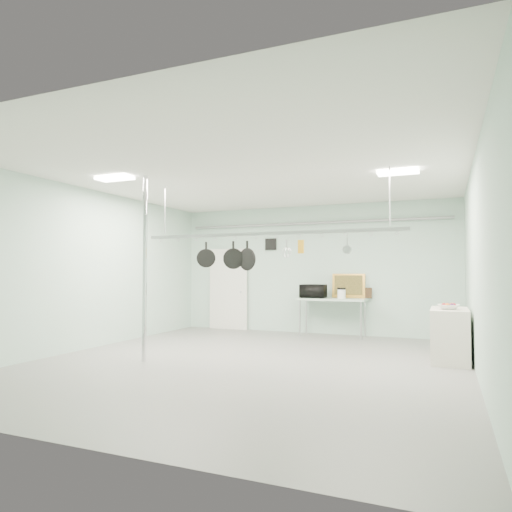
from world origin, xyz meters
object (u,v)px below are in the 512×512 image
at_px(skillet_mid, 233,255).
at_px(skillet_right, 247,256).
at_px(side_cabinet, 450,335).
at_px(skillet_left, 206,255).
at_px(chrome_pole, 145,268).
at_px(prep_table, 332,301).
at_px(coffee_canister, 342,294).
at_px(fruit_bowl, 449,307).
at_px(microwave, 313,291).
at_px(pot_rack, 266,232).

xyz_separation_m(skillet_mid, skillet_right, (0.27, 0.00, -0.01)).
bearing_deg(side_cabinet, skillet_left, -165.13).
bearing_deg(skillet_left, skillet_mid, -27.23).
height_order(chrome_pole, skillet_right, chrome_pole).
height_order(prep_table, side_cabinet, prep_table).
height_order(coffee_canister, skillet_mid, skillet_mid).
height_order(skillet_left, skillet_mid, same).
distance_m(side_cabinet, coffee_canister, 3.14).
bearing_deg(side_cabinet, prep_table, 139.21).
relative_size(prep_table, fruit_bowl, 4.56).
xyz_separation_m(chrome_pole, microwave, (1.86, 4.13, -0.53)).
height_order(coffee_canister, fruit_bowl, coffee_canister).
height_order(side_cabinet, skillet_left, skillet_left).
bearing_deg(skillet_mid, coffee_canister, 54.01).
height_order(chrome_pole, coffee_canister, chrome_pole).
height_order(pot_rack, coffee_canister, pot_rack).
height_order(chrome_pole, microwave, chrome_pole).
height_order(chrome_pole, prep_table, chrome_pole).
bearing_deg(pot_rack, skillet_left, 180.00).
xyz_separation_m(coffee_canister, fruit_bowl, (2.28, -2.28, -0.07)).
bearing_deg(pot_rack, side_cabinet, 20.45).
relative_size(prep_table, pot_rack, 0.33).
distance_m(skillet_mid, skillet_right, 0.27).
distance_m(chrome_pole, skillet_mid, 1.57).
height_order(prep_table, pot_rack, pot_rack).
bearing_deg(fruit_bowl, skillet_right, -164.83).
height_order(pot_rack, fruit_bowl, pot_rack).
bearing_deg(coffee_canister, side_cabinet, -41.99).
bearing_deg(microwave, fruit_bowl, 144.74).
distance_m(microwave, coffee_canister, 0.70).
relative_size(microwave, skillet_right, 1.08).
bearing_deg(prep_table, coffee_canister, -27.45).
bearing_deg(skillet_right, skillet_left, -159.21).
xyz_separation_m(side_cabinet, fruit_bowl, (-0.01, -0.21, 0.49)).
bearing_deg(skillet_right, skillet_mid, -159.21).
bearing_deg(skillet_left, skillet_right, -27.23).
distance_m(pot_rack, microwave, 3.44).
xyz_separation_m(microwave, skillet_mid, (-0.59, -3.23, 0.76)).
relative_size(fruit_bowl, skillet_left, 0.73).
bearing_deg(microwave, skillet_mid, 82.50).
height_order(side_cabinet, microwave, microwave).
distance_m(coffee_canister, fruit_bowl, 3.23).
height_order(side_cabinet, pot_rack, pot_rack).
bearing_deg(chrome_pole, skillet_mid, 35.44).
xyz_separation_m(side_cabinet, skillet_right, (-3.31, -1.10, 1.37)).
relative_size(pot_rack, fruit_bowl, 13.68).
xyz_separation_m(pot_rack, skillet_right, (-0.36, 0.00, -0.41)).
bearing_deg(fruit_bowl, prep_table, 136.50).
distance_m(fruit_bowl, skillet_left, 4.32).
distance_m(prep_table, side_cabinet, 3.39).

